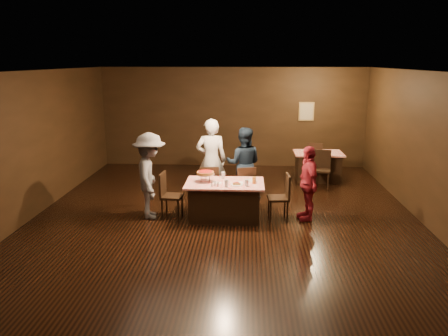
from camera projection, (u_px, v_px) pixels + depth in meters
The scene contains 23 objects.
room at pixel (224, 118), 8.30m from camera, with size 10.00×10.04×3.02m.
main_table at pixel (225, 200), 9.02m from camera, with size 1.60×1.00×0.77m, color #B0120B.
back_table at pixel (318, 166), 11.90m from camera, with size 1.30×0.90×0.77m, color red.
chair_far_left at pixel (209, 186), 9.74m from camera, with size 0.42×0.42×0.95m, color black.
chair_far_right at pixel (244, 186), 9.70m from camera, with size 0.42×0.42×0.95m, color black.
chair_end_left at pixel (172, 195), 9.05m from camera, with size 0.42×0.42×0.95m, color black.
chair_end_right at pixel (278, 197), 8.93m from camera, with size 0.42×0.42×0.95m, color black.
chair_back_near at pixel (322, 169), 11.20m from camera, with size 0.42×0.42×0.95m, color black.
chair_back_far at pixel (315, 158), 12.46m from camera, with size 0.42×0.42×0.95m, color black.
diner_white_jacket at pixel (211, 160), 10.04m from camera, with size 0.70×0.46×1.92m, color silver.
diner_navy_hoodie at pixel (244, 164), 10.16m from camera, with size 0.83×0.65×1.71m, color black.
diner_grey_knit at pixel (150, 176), 8.95m from camera, with size 1.15×0.66×1.79m, color slate.
diner_red_shirt at pixel (308, 183), 8.88m from camera, with size 0.90×0.38×1.54m, color #A82131.
pizza_stand at pixel (205, 173), 8.95m from camera, with size 0.38×0.38×0.22m.
plate_with_slice at pixel (237, 184), 8.73m from camera, with size 0.25×0.25×0.06m.
plate_empty at pixel (252, 181), 9.04m from camera, with size 0.25×0.25×0.01m, color white.
glass_front_left at pixel (226, 183), 8.61m from camera, with size 0.08×0.08×0.14m, color silver.
glass_front_right at pixel (247, 183), 8.64m from camera, with size 0.08×0.08×0.14m, color silver.
glass_amber at pixel (254, 180), 8.83m from camera, with size 0.08×0.08×0.14m, color #BF7F26.
glass_back at pixel (223, 175), 9.20m from camera, with size 0.08×0.08×0.14m, color silver.
condiments at pixel (215, 184), 8.65m from camera, with size 0.17×0.10×0.09m.
napkin_center at pixel (239, 183), 8.91m from camera, with size 0.16×0.16×0.01m, color white.
napkin_left at pixel (217, 183), 8.88m from camera, with size 0.16×0.16×0.01m, color white.
Camera 1 is at (0.46, -8.26, 3.21)m, focal length 35.00 mm.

